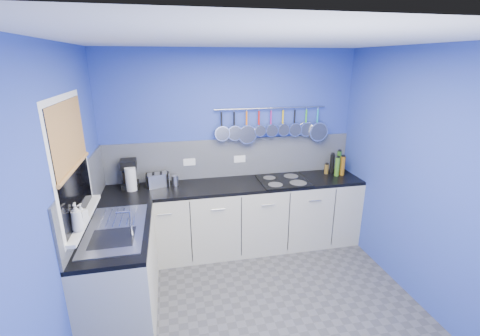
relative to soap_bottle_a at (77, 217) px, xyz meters
name	(u,v)px	position (x,y,z in m)	size (l,w,h in m)	color
floor	(261,312)	(1.53, -0.04, -1.18)	(3.20, 3.00, 0.02)	#47474C
ceiling	(267,38)	(1.53, -0.04, 1.34)	(3.20, 3.00, 0.02)	white
wall_back	(232,150)	(1.53, 1.47, 0.08)	(3.20, 0.02, 2.50)	#2E42A6
wall_front	(358,324)	(1.53, -1.55, 0.08)	(3.20, 0.02, 2.50)	#2E42A6
wall_left	(62,211)	(-0.08, -0.04, 0.08)	(0.02, 3.00, 2.50)	#2E42A6
wall_right	(424,181)	(3.14, -0.04, 0.08)	(0.02, 3.00, 2.50)	#2E42A6
backsplash_back	(232,158)	(1.53, 1.45, -0.02)	(3.20, 0.02, 0.50)	slate
backsplash_left	(85,193)	(-0.06, 0.56, -0.02)	(0.02, 1.80, 0.50)	slate
cabinet_run_back	(237,218)	(1.53, 1.16, -0.74)	(3.20, 0.60, 0.86)	#BDB79E
worktop_back	(236,185)	(1.53, 1.16, -0.29)	(3.20, 0.60, 0.04)	black
cabinet_run_left	(122,273)	(0.23, 0.26, -0.74)	(0.60, 1.20, 0.86)	#BDB79E
worktop_left	(116,231)	(0.23, 0.26, -0.29)	(0.60, 1.20, 0.04)	black
window_frame	(72,162)	(-0.05, 0.26, 0.38)	(0.01, 1.00, 1.10)	white
window_glass	(72,162)	(-0.04, 0.26, 0.38)	(0.01, 0.90, 1.00)	black
bamboo_blind	(69,136)	(-0.03, 0.26, 0.61)	(0.01, 0.90, 0.55)	#C07741
window_sill	(84,218)	(-0.02, 0.26, -0.13)	(0.10, 0.98, 0.03)	white
sink_unit	(116,228)	(0.23, 0.26, -0.27)	(0.50, 0.95, 0.01)	silver
mixer_tap	(131,223)	(0.39, 0.08, -0.14)	(0.12, 0.08, 0.26)	silver
socket_left	(189,162)	(0.98, 1.44, -0.04)	(0.15, 0.01, 0.09)	white
socket_right	(240,159)	(1.63, 1.44, -0.04)	(0.15, 0.01, 0.09)	white
pot_rail	(271,108)	(2.03, 1.41, 0.61)	(0.02, 0.02, 1.45)	silver
soap_bottle_a	(77,217)	(0.00, 0.00, 0.00)	(0.09, 0.09, 0.24)	white
soap_bottle_b	(81,213)	(0.00, 0.14, -0.03)	(0.08, 0.08, 0.17)	white
paper_towel	(131,179)	(0.29, 1.20, -0.13)	(0.12, 0.12, 0.28)	white
coffee_maker	(129,174)	(0.26, 1.29, -0.10)	(0.19, 0.21, 0.34)	black
toaster	(158,180)	(0.58, 1.27, -0.19)	(0.25, 0.14, 0.16)	silver
canister	(175,180)	(0.79, 1.26, -0.21)	(0.09, 0.09, 0.12)	silver
hob	(283,181)	(2.13, 1.12, -0.26)	(0.61, 0.54, 0.01)	black
pan_0	(222,125)	(1.40, 1.40, 0.42)	(0.19, 0.09, 0.38)	silver
pan_1	(234,125)	(1.55, 1.40, 0.42)	(0.19, 0.08, 0.38)	silver
pan_2	(247,126)	(1.71, 1.40, 0.39)	(0.24, 0.08, 0.43)	silver
pan_3	(259,122)	(1.87, 1.40, 0.44)	(0.15, 0.11, 0.34)	silver
pan_4	(271,122)	(2.03, 1.40, 0.43)	(0.17, 0.09, 0.36)	silver
pan_5	(283,122)	(2.19, 1.40, 0.43)	(0.16, 0.08, 0.35)	silver
pan_6	(295,122)	(2.35, 1.40, 0.43)	(0.18, 0.08, 0.37)	silver
pan_7	(306,122)	(2.51, 1.40, 0.42)	(0.19, 0.07, 0.38)	silver
pan_8	(317,124)	(2.67, 1.40, 0.39)	(0.25, 0.10, 0.44)	silver
condiment_0	(339,162)	(2.96, 1.29, -0.12)	(0.06, 0.06, 0.30)	#265919
condiment_1	(332,164)	(2.87, 1.29, -0.14)	(0.06, 0.06, 0.25)	black
condiment_2	(326,169)	(2.79, 1.28, -0.21)	(0.06, 0.06, 0.13)	brown
condiment_3	(342,166)	(2.97, 1.19, -0.14)	(0.06, 0.06, 0.25)	#8C5914
condiment_4	(337,167)	(2.88, 1.17, -0.15)	(0.06, 0.06, 0.25)	#3F721E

